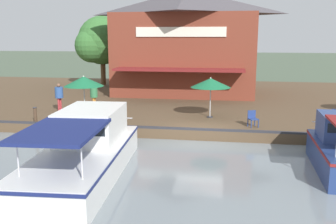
{
  "coord_description": "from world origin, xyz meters",
  "views": [
    {
      "loc": [
        18.19,
        1.31,
        5.23
      ],
      "look_at": [
        -1.0,
        -1.76,
        1.3
      ],
      "focal_mm": 40.0,
      "sensor_mm": 36.0,
      "label": 1
    }
  ],
  "objects_px": {
    "tree_behind_restaurant": "(100,42)",
    "motorboat_mid_row": "(90,147)",
    "patio_umbrella_mid_patio_right": "(84,81)",
    "person_mid_patio": "(94,94)",
    "person_at_quay_edge": "(59,94)",
    "patio_umbrella_near_quay_edge": "(211,83)",
    "cafe_chair_under_first_umbrella": "(253,118)",
    "mooring_post": "(35,115)",
    "cafe_chair_beside_entrance": "(336,116)",
    "waterfront_restaurant": "(187,41)"
  },
  "relations": [
    {
      "from": "cafe_chair_beside_entrance",
      "to": "motorboat_mid_row",
      "type": "distance_m",
      "value": 13.04
    },
    {
      "from": "waterfront_restaurant",
      "to": "mooring_post",
      "type": "bearing_deg",
      "value": -27.52
    },
    {
      "from": "cafe_chair_beside_entrance",
      "to": "person_at_quay_edge",
      "type": "xyz_separation_m",
      "value": [
        -1.27,
        -16.1,
        0.64
      ]
    },
    {
      "from": "tree_behind_restaurant",
      "to": "motorboat_mid_row",
      "type": "bearing_deg",
      "value": 17.9
    },
    {
      "from": "person_at_quay_edge",
      "to": "tree_behind_restaurant",
      "type": "xyz_separation_m",
      "value": [
        -12.94,
        -1.76,
        3.02
      ]
    },
    {
      "from": "waterfront_restaurant",
      "to": "motorboat_mid_row",
      "type": "xyz_separation_m",
      "value": [
        18.08,
        -1.84,
        -3.94
      ]
    },
    {
      "from": "cafe_chair_under_first_umbrella",
      "to": "mooring_post",
      "type": "xyz_separation_m",
      "value": [
        0.93,
        -11.65,
        -0.04
      ]
    },
    {
      "from": "person_at_quay_edge",
      "to": "patio_umbrella_near_quay_edge",
      "type": "bearing_deg",
      "value": 87.79
    },
    {
      "from": "mooring_post",
      "to": "tree_behind_restaurant",
      "type": "xyz_separation_m",
      "value": [
        -16.17,
        -1.85,
        3.69
      ]
    },
    {
      "from": "person_mid_patio",
      "to": "mooring_post",
      "type": "height_order",
      "value": "person_mid_patio"
    },
    {
      "from": "person_mid_patio",
      "to": "cafe_chair_beside_entrance",
      "type": "bearing_deg",
      "value": 81.44
    },
    {
      "from": "cafe_chair_beside_entrance",
      "to": "motorboat_mid_row",
      "type": "xyz_separation_m",
      "value": [
        6.94,
        -11.03,
        -0.16
      ]
    },
    {
      "from": "motorboat_mid_row",
      "to": "cafe_chair_under_first_umbrella",
      "type": "bearing_deg",
      "value": 131.54
    },
    {
      "from": "patio_umbrella_mid_patio_right",
      "to": "person_mid_patio",
      "type": "xyz_separation_m",
      "value": [
        -2.98,
        -0.55,
        -1.15
      ]
    },
    {
      "from": "waterfront_restaurant",
      "to": "cafe_chair_under_first_umbrella",
      "type": "bearing_deg",
      "value": 21.65
    },
    {
      "from": "cafe_chair_beside_entrance",
      "to": "person_at_quay_edge",
      "type": "height_order",
      "value": "person_at_quay_edge"
    },
    {
      "from": "motorboat_mid_row",
      "to": "mooring_post",
      "type": "relative_size",
      "value": 10.74
    },
    {
      "from": "person_at_quay_edge",
      "to": "person_mid_patio",
      "type": "bearing_deg",
      "value": 113.58
    },
    {
      "from": "cafe_chair_under_first_umbrella",
      "to": "person_at_quay_edge",
      "type": "height_order",
      "value": "person_at_quay_edge"
    },
    {
      "from": "waterfront_restaurant",
      "to": "cafe_chair_under_first_umbrella",
      "type": "distance_m",
      "value": 13.62
    },
    {
      "from": "cafe_chair_beside_entrance",
      "to": "person_at_quay_edge",
      "type": "distance_m",
      "value": 16.17
    },
    {
      "from": "person_at_quay_edge",
      "to": "person_mid_patio",
      "type": "height_order",
      "value": "person_at_quay_edge"
    },
    {
      "from": "person_at_quay_edge",
      "to": "person_mid_patio",
      "type": "relative_size",
      "value": 1.06
    },
    {
      "from": "waterfront_restaurant",
      "to": "cafe_chair_beside_entrance",
      "type": "distance_m",
      "value": 14.92
    },
    {
      "from": "patio_umbrella_near_quay_edge",
      "to": "person_at_quay_edge",
      "type": "height_order",
      "value": "patio_umbrella_near_quay_edge"
    },
    {
      "from": "person_at_quay_edge",
      "to": "mooring_post",
      "type": "bearing_deg",
      "value": 1.63
    },
    {
      "from": "patio_umbrella_mid_patio_right",
      "to": "person_mid_patio",
      "type": "height_order",
      "value": "patio_umbrella_mid_patio_right"
    },
    {
      "from": "patio_umbrella_mid_patio_right",
      "to": "patio_umbrella_near_quay_edge",
      "type": "distance_m",
      "value": 7.15
    },
    {
      "from": "patio_umbrella_near_quay_edge",
      "to": "tree_behind_restaurant",
      "type": "bearing_deg",
      "value": -139.9
    },
    {
      "from": "person_at_quay_edge",
      "to": "motorboat_mid_row",
      "type": "relative_size",
      "value": 0.19
    },
    {
      "from": "waterfront_restaurant",
      "to": "motorboat_mid_row",
      "type": "distance_m",
      "value": 18.59
    },
    {
      "from": "patio_umbrella_near_quay_edge",
      "to": "mooring_post",
      "type": "xyz_separation_m",
      "value": [
        2.87,
        -9.35,
        -1.59
      ]
    },
    {
      "from": "cafe_chair_under_first_umbrella",
      "to": "tree_behind_restaurant",
      "type": "xyz_separation_m",
      "value": [
        -15.24,
        -13.5,
        3.66
      ]
    },
    {
      "from": "patio_umbrella_mid_patio_right",
      "to": "cafe_chair_under_first_umbrella",
      "type": "distance_m",
      "value": 9.39
    },
    {
      "from": "waterfront_restaurant",
      "to": "motorboat_mid_row",
      "type": "bearing_deg",
      "value": -5.83
    },
    {
      "from": "cafe_chair_under_first_umbrella",
      "to": "cafe_chair_beside_entrance",
      "type": "height_order",
      "value": "same"
    },
    {
      "from": "waterfront_restaurant",
      "to": "tree_behind_restaurant",
      "type": "bearing_deg",
      "value": -109.52
    },
    {
      "from": "patio_umbrella_mid_patio_right",
      "to": "person_at_quay_edge",
      "type": "xyz_separation_m",
      "value": [
        -2.13,
        -2.51,
        -1.08
      ]
    },
    {
      "from": "mooring_post",
      "to": "tree_behind_restaurant",
      "type": "relative_size",
      "value": 0.13
    },
    {
      "from": "waterfront_restaurant",
      "to": "patio_umbrella_near_quay_edge",
      "type": "distance_m",
      "value": 10.76
    },
    {
      "from": "patio_umbrella_near_quay_edge",
      "to": "tree_behind_restaurant",
      "type": "height_order",
      "value": "tree_behind_restaurant"
    },
    {
      "from": "waterfront_restaurant",
      "to": "person_at_quay_edge",
      "type": "distance_m",
      "value": 12.45
    },
    {
      "from": "patio_umbrella_mid_patio_right",
      "to": "tree_behind_restaurant",
      "type": "bearing_deg",
      "value": -164.17
    },
    {
      "from": "patio_umbrella_mid_patio_right",
      "to": "motorboat_mid_row",
      "type": "distance_m",
      "value": 6.87
    },
    {
      "from": "waterfront_restaurant",
      "to": "motorboat_mid_row",
      "type": "height_order",
      "value": "waterfront_restaurant"
    },
    {
      "from": "cafe_chair_under_first_umbrella",
      "to": "person_at_quay_edge",
      "type": "distance_m",
      "value": 11.99
    },
    {
      "from": "patio_umbrella_mid_patio_right",
      "to": "motorboat_mid_row",
      "type": "bearing_deg",
      "value": 22.8
    },
    {
      "from": "cafe_chair_under_first_umbrella",
      "to": "person_mid_patio",
      "type": "relative_size",
      "value": 0.51
    },
    {
      "from": "waterfront_restaurant",
      "to": "patio_umbrella_near_quay_edge",
      "type": "bearing_deg",
      "value": 13.87
    },
    {
      "from": "patio_umbrella_mid_patio_right",
      "to": "motorboat_mid_row",
      "type": "xyz_separation_m",
      "value": [
        6.09,
        2.56,
        -1.87
      ]
    }
  ]
}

